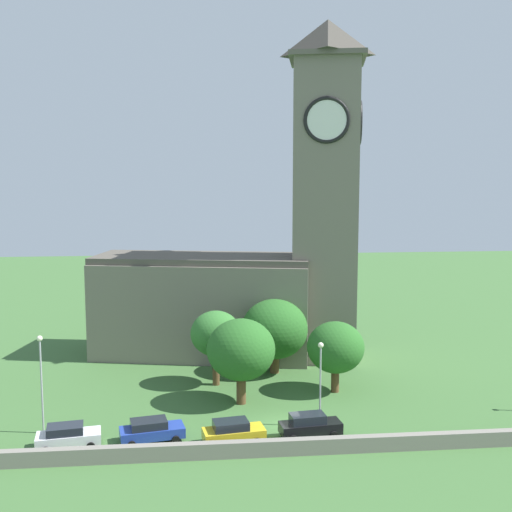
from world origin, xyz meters
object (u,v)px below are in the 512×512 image
at_px(car_yellow, 233,432).
at_px(streetlamp_west_mid, 320,370).
at_px(tree_riverside_east, 336,348).
at_px(car_white, 68,436).
at_px(tree_churchyard, 241,350).
at_px(car_blue, 151,430).
at_px(tree_by_tower, 275,329).
at_px(tree_riverside_west, 216,334).
at_px(car_black, 310,425).
at_px(church, 252,260).
at_px(streetlamp_west_end, 41,369).

distance_m(car_yellow, streetlamp_west_mid, 8.40).
bearing_deg(tree_riverside_east, car_white, -156.00).
xyz_separation_m(car_yellow, tree_churchyard, (1.24, 8.31, 3.92)).
distance_m(car_white, car_blue, 6.04).
xyz_separation_m(streetlamp_west_mid, tree_churchyard, (-5.84, 5.70, 0.24)).
relative_size(car_blue, tree_riverside_east, 0.76).
bearing_deg(tree_riverside_east, tree_by_tower, 127.53).
relative_size(tree_riverside_west, tree_riverside_east, 1.09).
distance_m(car_yellow, tree_churchyard, 9.27).
bearing_deg(car_black, car_yellow, -174.49).
height_order(car_white, tree_riverside_east, tree_riverside_east).
bearing_deg(church, car_white, -124.66).
height_order(church, car_yellow, church).
distance_m(church, tree_by_tower, 9.19).
distance_m(streetlamp_west_mid, tree_churchyard, 8.16).
bearing_deg(church, car_blue, -113.54).
xyz_separation_m(streetlamp_west_end, tree_riverside_west, (13.74, 10.13, -0.11)).
bearing_deg(tree_by_tower, car_yellow, -107.51).
distance_m(tree_riverside_west, tree_by_tower, 6.85).
relative_size(car_yellow, streetlamp_west_end, 0.62).
relative_size(car_yellow, streetlamp_west_mid, 0.70).
xyz_separation_m(car_white, tree_riverside_west, (11.34, 12.99, 4.12)).
relative_size(car_black, tree_riverside_west, 0.67).
bearing_deg(car_yellow, streetlamp_west_end, 166.71).
xyz_separation_m(car_yellow, tree_by_tower, (5.28, 16.74, 3.62)).
distance_m(car_black, streetlamp_west_end, 21.00).
distance_m(car_white, streetlamp_west_end, 5.64).
distance_m(car_blue, tree_riverside_west, 14.19).
xyz_separation_m(car_blue, streetlamp_west_end, (-8.42, 2.36, 4.24)).
relative_size(car_blue, car_black, 1.04).
relative_size(church, tree_by_tower, 4.76).
height_order(car_blue, tree_riverside_east, tree_riverside_east).
distance_m(car_white, car_black, 17.98).
xyz_separation_m(car_white, streetlamp_west_mid, (19.19, 2.04, 3.73)).
xyz_separation_m(church, car_white, (-15.69, -22.69, -9.91)).
relative_size(streetlamp_west_mid, tree_churchyard, 0.91).
height_order(car_white, tree_churchyard, tree_churchyard).
xyz_separation_m(church, tree_churchyard, (-2.34, -14.95, -5.95)).
height_order(tree_churchyard, tree_riverside_east, tree_churchyard).
bearing_deg(tree_churchyard, tree_by_tower, 64.41).
relative_size(streetlamp_west_end, streetlamp_west_mid, 1.13).
height_order(streetlamp_west_end, tree_riverside_west, streetlamp_west_end).
bearing_deg(car_yellow, streetlamp_west_mid, 20.23).
bearing_deg(car_yellow, tree_churchyard, 81.49).
height_order(car_yellow, tree_by_tower, tree_by_tower).
xyz_separation_m(car_white, streetlamp_west_end, (-2.40, 2.86, 4.23)).
xyz_separation_m(streetlamp_west_end, streetlamp_west_mid, (21.59, -0.81, -0.50)).
xyz_separation_m(car_white, car_blue, (6.02, 0.50, -0.01)).
bearing_deg(church, streetlamp_west_end, -132.37).
relative_size(streetlamp_west_mid, tree_by_tower, 0.91).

